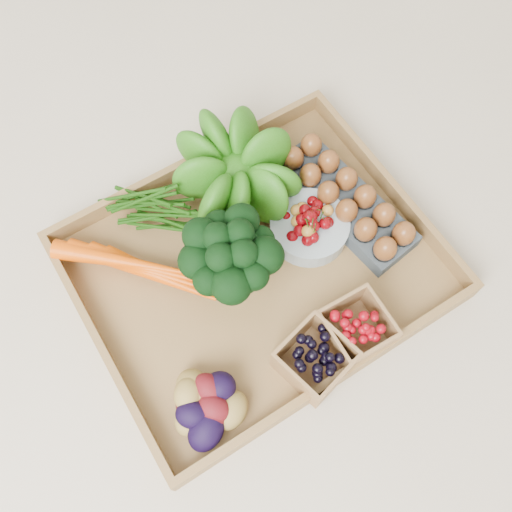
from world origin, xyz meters
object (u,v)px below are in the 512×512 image
tray (256,269)px  cherry_bowl (309,227)px  broccoli (232,268)px  egg_carton (344,203)px

tray → cherry_bowl: (0.11, 0.01, 0.02)m
tray → broccoli: 0.08m
tray → broccoli: bearing=-176.2°
tray → cherry_bowl: bearing=4.2°
tray → broccoli: (-0.04, -0.00, 0.07)m
egg_carton → broccoli: bearing=177.0°
broccoli → cherry_bowl: 0.16m
broccoli → cherry_bowl: broccoli is taller
cherry_bowl → egg_carton: (0.08, 0.01, -0.00)m
tray → broccoli: broccoli is taller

